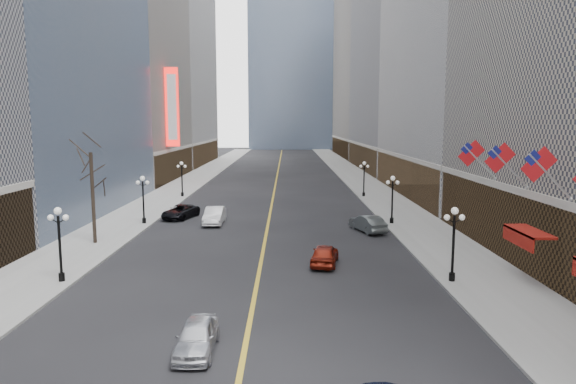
{
  "coord_description": "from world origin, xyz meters",
  "views": [
    {
      "loc": [
        1.82,
        -0.01,
        9.65
      ],
      "look_at": [
        1.86,
        20.18,
        6.91
      ],
      "focal_mm": 32.0,
      "sensor_mm": 36.0,
      "label": 1
    }
  ],
  "objects_px": {
    "streetlamp_west_2": "(143,195)",
    "car_sb_far": "(368,223)",
    "streetlamp_east_2": "(392,194)",
    "streetlamp_west_1": "(59,236)",
    "car_nb_near": "(197,336)",
    "car_sb_mid": "(325,254)",
    "streetlamp_east_1": "(454,236)",
    "car_nb_mid": "(214,216)",
    "streetlamp_west_3": "(182,175)",
    "streetlamp_east_3": "(364,175)",
    "car_nb_far": "(180,212)"
  },
  "relations": [
    {
      "from": "car_nb_far",
      "to": "streetlamp_east_1",
      "type": "bearing_deg",
      "value": -28.78
    },
    {
      "from": "car_sb_far",
      "to": "car_nb_mid",
      "type": "bearing_deg",
      "value": -33.38
    },
    {
      "from": "car_sb_mid",
      "to": "car_nb_mid",
      "type": "bearing_deg",
      "value": -46.17
    },
    {
      "from": "streetlamp_east_2",
      "to": "car_nb_near",
      "type": "bearing_deg",
      "value": -116.77
    },
    {
      "from": "streetlamp_east_3",
      "to": "car_sb_mid",
      "type": "distance_m",
      "value": 32.84
    },
    {
      "from": "streetlamp_east_1",
      "to": "streetlamp_west_3",
      "type": "relative_size",
      "value": 1.0
    },
    {
      "from": "streetlamp_east_3",
      "to": "streetlamp_west_3",
      "type": "height_order",
      "value": "same"
    },
    {
      "from": "streetlamp_east_3",
      "to": "car_nb_far",
      "type": "relative_size",
      "value": 0.92
    },
    {
      "from": "streetlamp_east_2",
      "to": "streetlamp_west_2",
      "type": "relative_size",
      "value": 1.0
    },
    {
      "from": "streetlamp_west_2",
      "to": "car_nb_near",
      "type": "distance_m",
      "value": 29.14
    },
    {
      "from": "streetlamp_west_3",
      "to": "car_nb_near",
      "type": "distance_m",
      "value": 46.45
    },
    {
      "from": "streetlamp_east_2",
      "to": "streetlamp_west_1",
      "type": "height_order",
      "value": "same"
    },
    {
      "from": "streetlamp_east_2",
      "to": "car_nb_mid",
      "type": "distance_m",
      "value": 17.08
    },
    {
      "from": "streetlamp_east_1",
      "to": "streetlamp_east_3",
      "type": "height_order",
      "value": "same"
    },
    {
      "from": "car_nb_far",
      "to": "car_sb_far",
      "type": "height_order",
      "value": "car_sb_far"
    },
    {
      "from": "car_nb_mid",
      "to": "car_nb_near",
      "type": "bearing_deg",
      "value": -83.67
    },
    {
      "from": "streetlamp_west_2",
      "to": "car_sb_far",
      "type": "relative_size",
      "value": 0.99
    },
    {
      "from": "car_nb_near",
      "to": "car_nb_far",
      "type": "xyz_separation_m",
      "value": [
        -7.0,
        30.6,
        0.0
      ]
    },
    {
      "from": "streetlamp_west_1",
      "to": "streetlamp_west_2",
      "type": "relative_size",
      "value": 1.0
    },
    {
      "from": "streetlamp_east_2",
      "to": "streetlamp_west_3",
      "type": "relative_size",
      "value": 1.0
    },
    {
      "from": "car_nb_far",
      "to": "car_sb_far",
      "type": "distance_m",
      "value": 19.12
    },
    {
      "from": "streetlamp_west_1",
      "to": "car_nb_far",
      "type": "distance_m",
      "value": 21.54
    },
    {
      "from": "car_nb_near",
      "to": "car_sb_far",
      "type": "distance_m",
      "value": 26.53
    },
    {
      "from": "streetlamp_west_1",
      "to": "car_nb_mid",
      "type": "bearing_deg",
      "value": 70.11
    },
    {
      "from": "streetlamp_west_2",
      "to": "streetlamp_east_2",
      "type": "bearing_deg",
      "value": 0.0
    },
    {
      "from": "streetlamp_west_2",
      "to": "streetlamp_west_3",
      "type": "bearing_deg",
      "value": 90.0
    },
    {
      "from": "streetlamp_west_2",
      "to": "car_nb_far",
      "type": "relative_size",
      "value": 0.92
    },
    {
      "from": "streetlamp_west_3",
      "to": "streetlamp_east_3",
      "type": "bearing_deg",
      "value": 0.0
    },
    {
      "from": "car_sb_mid",
      "to": "streetlamp_east_3",
      "type": "bearing_deg",
      "value": -92.9
    },
    {
      "from": "streetlamp_west_3",
      "to": "car_sb_mid",
      "type": "height_order",
      "value": "streetlamp_west_3"
    },
    {
      "from": "streetlamp_east_3",
      "to": "car_nb_mid",
      "type": "distance_m",
      "value": 24.52
    },
    {
      "from": "streetlamp_west_3",
      "to": "car_sb_far",
      "type": "xyz_separation_m",
      "value": [
        20.8,
        -21.21,
        -2.15
      ]
    },
    {
      "from": "streetlamp_east_1",
      "to": "car_sb_mid",
      "type": "distance_m",
      "value": 8.74
    },
    {
      "from": "streetlamp_west_3",
      "to": "car_nb_mid",
      "type": "distance_m",
      "value": 18.93
    },
    {
      "from": "car_nb_mid",
      "to": "car_nb_far",
      "type": "distance_m",
      "value": 4.79
    },
    {
      "from": "streetlamp_east_2",
      "to": "streetlamp_west_1",
      "type": "xyz_separation_m",
      "value": [
        -23.6,
        -18.0,
        0.0
      ]
    },
    {
      "from": "streetlamp_east_1",
      "to": "car_nb_mid",
      "type": "distance_m",
      "value": 25.1
    },
    {
      "from": "car_nb_mid",
      "to": "streetlamp_west_3",
      "type": "bearing_deg",
      "value": 110.59
    },
    {
      "from": "streetlamp_east_1",
      "to": "car_nb_far",
      "type": "height_order",
      "value": "streetlamp_east_1"
    },
    {
      "from": "streetlamp_east_3",
      "to": "streetlamp_west_1",
      "type": "relative_size",
      "value": 1.0
    },
    {
      "from": "car_nb_near",
      "to": "car_sb_mid",
      "type": "height_order",
      "value": "car_sb_mid"
    },
    {
      "from": "car_nb_far",
      "to": "car_nb_near",
      "type": "bearing_deg",
      "value": -60.29
    },
    {
      "from": "car_nb_mid",
      "to": "streetlamp_west_2",
      "type": "bearing_deg",
      "value": -176.67
    },
    {
      "from": "car_nb_far",
      "to": "streetlamp_west_3",
      "type": "bearing_deg",
      "value": 117.57
    },
    {
      "from": "streetlamp_west_2",
      "to": "streetlamp_west_3",
      "type": "relative_size",
      "value": 1.0
    },
    {
      "from": "car_sb_far",
      "to": "streetlamp_west_2",
      "type": "bearing_deg",
      "value": -27.83
    },
    {
      "from": "car_nb_near",
      "to": "car_sb_mid",
      "type": "xyz_separation_m",
      "value": [
        6.39,
        13.44,
        0.04
      ]
    },
    {
      "from": "streetlamp_east_1",
      "to": "streetlamp_west_1",
      "type": "bearing_deg",
      "value": 180.0
    },
    {
      "from": "car_nb_near",
      "to": "car_nb_mid",
      "type": "height_order",
      "value": "car_nb_mid"
    },
    {
      "from": "streetlamp_east_3",
      "to": "car_nb_far",
      "type": "bearing_deg",
      "value": -144.65
    }
  ]
}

